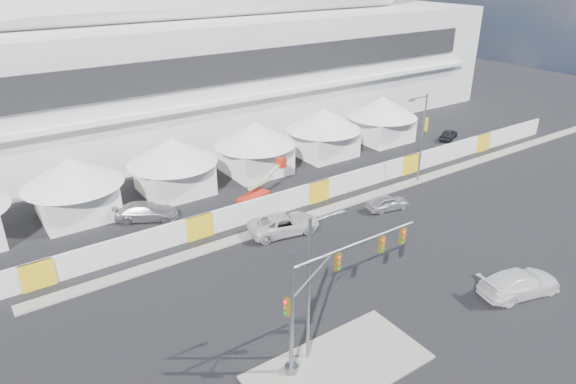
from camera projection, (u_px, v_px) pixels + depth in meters
ground at (380, 303)px, 33.59m from camera, size 160.00×160.00×0.00m
median_island at (338, 367)px, 28.22m from camera, size 10.00×5.00×0.15m
far_curb at (437, 174)px, 53.21m from camera, size 80.00×1.20×0.12m
stadium at (207, 53)px, 65.19m from camera, size 80.00×24.80×21.98m
tent_row at (216, 151)px, 50.50m from camera, size 53.40×8.40×5.40m
hoarding_fence at (318, 191)px, 47.11m from camera, size 70.00×0.25×2.00m
scaffold_tower at (436, 57)px, 81.69m from camera, size 4.40×4.40×12.00m
sedan_silver at (388, 203)px, 45.68m from camera, size 2.31×4.18×1.35m
pickup_curb at (284, 224)px, 41.76m from camera, size 3.76×6.29×1.64m
pickup_near at (520, 283)px, 34.17m from camera, size 3.67×6.24×1.70m
lot_car_b at (449, 134)px, 63.37m from camera, size 2.93×4.09×1.29m
lot_car_c at (146, 211)px, 43.93m from camera, size 4.44×5.64×1.53m
traffic_mast at (320, 297)px, 27.02m from camera, size 8.82×0.73×7.55m
streetlight_median at (312, 280)px, 26.91m from camera, size 2.42×0.24×8.73m
streetlight_curb at (421, 132)px, 49.49m from camera, size 2.64×0.59×8.90m
boom_lift at (259, 194)px, 46.86m from camera, size 6.48×2.43×3.18m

